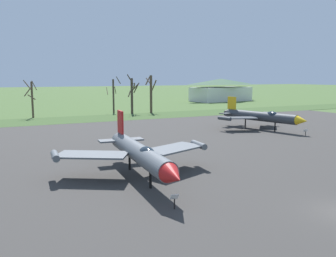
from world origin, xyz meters
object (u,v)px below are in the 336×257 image
object	(u,v)px
info_placard_rear_center	(306,132)
jet_fighter_rear_center	(261,116)
jet_fighter_rear_left	(140,153)
info_placard_rear_left	(174,200)
visitor_building	(221,90)

from	to	relation	value
info_placard_rear_center	jet_fighter_rear_center	bearing A→B (deg)	102.07
jet_fighter_rear_left	info_placard_rear_left	distance (m)	7.41
jet_fighter_rear_left	visitor_building	xyz separation A→B (m)	(60.62, 76.33, 1.52)
info_placard_rear_center	info_placard_rear_left	size ratio (longest dim) A/B	0.95
info_placard_rear_center	visitor_building	world-z (taller)	visitor_building
info_placard_rear_center	visitor_building	bearing A→B (deg)	64.52
jet_fighter_rear_center	jet_fighter_rear_left	bearing A→B (deg)	-147.71
info_placard_rear_center	jet_fighter_rear_left	size ratio (longest dim) A/B	0.06
jet_fighter_rear_center	visitor_building	bearing A→B (deg)	60.54
info_placard_rear_center	info_placard_rear_left	distance (m)	33.89
jet_fighter_rear_center	jet_fighter_rear_left	xyz separation A→B (m)	(-27.20, -17.19, 0.03)
jet_fighter_rear_left	info_placard_rear_center	bearing A→B (deg)	18.47
info_placard_rear_left	visitor_building	xyz separation A→B (m)	(61.20, 83.56, 3.05)
jet_fighter_rear_center	info_placard_rear_center	distance (m)	7.88
info_placard_rear_center	jet_fighter_rear_left	bearing A→B (deg)	-161.53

